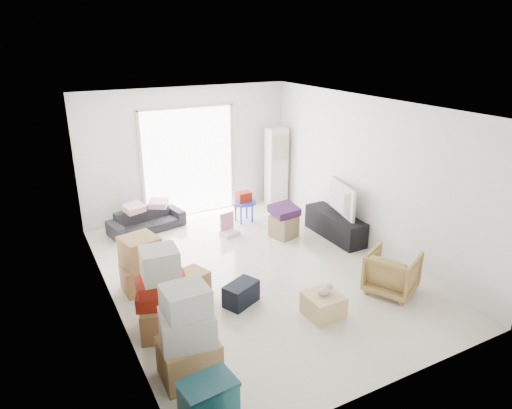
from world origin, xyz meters
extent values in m
cube|color=beige|center=(0.00, 0.00, -0.12)|extent=(4.50, 6.00, 0.24)
cube|color=white|center=(0.00, 0.00, 2.82)|extent=(4.50, 6.00, 0.24)
cube|color=white|center=(0.00, 3.12, 1.35)|extent=(4.50, 0.24, 2.70)
cube|color=white|center=(0.00, -3.12, 1.35)|extent=(4.50, 0.24, 2.70)
cube|color=white|center=(-2.37, 0.00, 1.35)|extent=(0.24, 6.00, 2.70)
cube|color=white|center=(2.37, 0.00, 1.35)|extent=(0.24, 6.00, 2.70)
cube|color=white|center=(0.00, 2.98, 1.15)|extent=(2.00, 0.01, 2.30)
cube|color=silver|center=(-1.00, 2.97, 1.15)|extent=(0.06, 0.04, 2.30)
cube|color=silver|center=(1.00, 2.97, 1.15)|extent=(0.06, 0.04, 2.30)
cube|color=silver|center=(0.00, 2.97, 2.30)|extent=(2.10, 0.04, 0.06)
cube|color=white|center=(1.95, 2.65, 0.88)|extent=(0.45, 0.30, 1.75)
cube|color=black|center=(2.00, 0.49, 0.24)|extent=(0.43, 1.42, 0.47)
imported|color=black|center=(2.00, 0.49, 0.54)|extent=(0.81, 1.14, 0.14)
imported|color=#27282D|center=(-1.11, 2.50, 0.29)|extent=(1.54, 0.73, 0.58)
cube|color=#D99EAB|center=(-1.34, 2.47, 0.63)|extent=(0.41, 0.37, 0.11)
cube|color=#D99EAB|center=(-0.84, 2.52, 0.63)|extent=(0.39, 0.37, 0.11)
imported|color=#A58049|center=(1.53, -1.52, 0.36)|extent=(0.89, 0.91, 0.71)
cube|color=#17545A|center=(-1.90, -2.66, 0.42)|extent=(0.54, 0.40, 0.28)
cube|color=#0C333D|center=(-1.90, -2.66, 0.58)|extent=(0.56, 0.42, 0.04)
cube|color=#A27649|center=(-1.80, -1.84, 0.24)|extent=(0.64, 0.54, 0.47)
cube|color=beige|center=(-1.80, -1.84, 0.66)|extent=(0.65, 0.57, 0.37)
cube|color=beige|center=(-1.80, -1.84, 1.00)|extent=(0.48, 0.43, 0.32)
cube|color=#A27649|center=(-1.80, -0.90, 0.21)|extent=(0.73, 0.73, 0.43)
cube|color=#9B2613|center=(-1.80, -0.90, 0.52)|extent=(0.75, 0.61, 0.19)
cube|color=#9B2613|center=(-1.80, -0.90, 0.71)|extent=(0.67, 0.49, 0.17)
cube|color=beige|center=(-1.80, -0.90, 0.99)|extent=(0.49, 0.47, 0.41)
cube|color=#A27649|center=(-1.77, 0.30, 0.21)|extent=(0.60, 0.51, 0.42)
cube|color=#A27649|center=(-1.77, 0.30, 0.64)|extent=(0.59, 0.59, 0.45)
cube|color=#A27649|center=(-1.13, -0.13, 0.17)|extent=(0.52, 0.52, 0.34)
cube|color=black|center=(-0.62, -0.76, 0.16)|extent=(0.59, 0.49, 0.33)
cube|color=#9A8959|center=(1.14, 0.97, 0.22)|extent=(0.54, 0.54, 0.43)
cube|color=#3F1D49|center=(1.14, 0.97, 0.50)|extent=(0.48, 0.48, 0.14)
cylinder|color=#1F30C5|center=(0.79, 1.99, 0.43)|extent=(0.52, 0.52, 0.04)
cylinder|color=#1F30C5|center=(0.93, 2.12, 0.21)|extent=(0.04, 0.04, 0.41)
cylinder|color=#1F30C5|center=(0.66, 2.12, 0.21)|extent=(0.04, 0.04, 0.41)
cylinder|color=#1F30C5|center=(0.66, 1.86, 0.21)|extent=(0.04, 0.04, 0.41)
cylinder|color=#1F30C5|center=(0.93, 1.86, 0.21)|extent=(0.04, 0.04, 0.41)
cube|color=#9B2613|center=(0.79, 1.99, 0.55)|extent=(0.28, 0.22, 0.20)
cube|color=silver|center=(0.24, 1.50, 0.04)|extent=(0.37, 0.34, 0.08)
cube|color=#C36F91|center=(0.24, 1.62, 0.25)|extent=(0.30, 0.10, 0.35)
cube|color=#E2C082|center=(0.26, -1.55, 0.16)|extent=(0.49, 0.49, 0.32)
ellipsoid|color=#B2ADA8|center=(0.26, -1.55, 0.37)|extent=(0.19, 0.13, 0.10)
cube|color=#D32D3F|center=(0.26, -1.55, 0.37)|extent=(0.15, 0.13, 0.03)
sphere|color=#B2ADA8|center=(0.37, -1.52, 0.40)|extent=(0.10, 0.10, 0.10)
camera|label=1|loc=(-3.10, -5.90, 3.66)|focal=32.00mm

